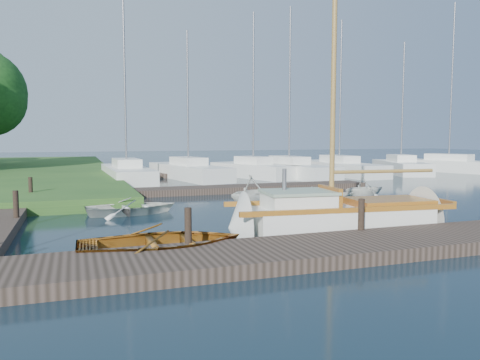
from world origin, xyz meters
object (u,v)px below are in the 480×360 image
object	(u,v)px
tender_a	(132,205)
marina_boat_0	(127,172)
mooring_post_1	(188,225)
marina_boat_3	(289,168)
tender_b	(254,189)
marina_boat_2	(253,169)
marina_boat_7	(449,164)
tender_c	(318,195)
sailboat	(343,219)
marina_boat_6	(401,166)
marina_boat_4	(339,167)
dinghy	(162,238)
mooring_post_2	(361,214)
tender_d	(365,186)
marina_boat_1	(188,170)
mooring_post_4	(16,204)
mooring_post_5	(31,187)

from	to	relation	value
tender_a	marina_boat_0	world-z (taller)	marina_boat_0
mooring_post_1	marina_boat_3	bearing A→B (deg)	58.66
tender_b	marina_boat_2	size ratio (longest dim) A/B	0.23
marina_boat_0	marina_boat_7	bearing A→B (deg)	-91.33
tender_a	marina_boat_7	size ratio (longest dim) A/B	0.24
mooring_post_1	marina_boat_3	size ratio (longest dim) A/B	0.07
tender_a	tender_c	world-z (taller)	tender_c
sailboat	marina_boat_6	size ratio (longest dim) A/B	1.02
marina_boat_7	tender_c	bearing A→B (deg)	102.17
marina_boat_3	marina_boat_4	size ratio (longest dim) A/B	1.05
marina_boat_0	marina_boat_7	xyz separation A→B (m)	(24.56, 0.19, 0.00)
dinghy	marina_boat_2	size ratio (longest dim) A/B	0.34
marina_boat_2	marina_boat_4	world-z (taller)	marina_boat_2
sailboat	dinghy	bearing A→B (deg)	-163.38
mooring_post_2	tender_d	bearing A→B (deg)	55.02
tender_b	marina_boat_1	world-z (taller)	marina_boat_1
dinghy	marina_boat_1	world-z (taller)	marina_boat_1
sailboat	tender_d	size ratio (longest dim) A/B	4.75
sailboat	marina_boat_7	distance (m)	26.79
tender_c	tender_d	world-z (taller)	tender_d
sailboat	mooring_post_4	bearing A→B (deg)	163.55
mooring_post_1	marina_boat_2	size ratio (longest dim) A/B	0.07
tender_c	marina_boat_7	distance (m)	22.44
mooring_post_4	tender_b	xyz separation A→B (m)	(8.12, 1.58, -0.03)
tender_a	tender_c	distance (m)	7.17
mooring_post_2	tender_a	bearing A→B (deg)	127.89
mooring_post_4	dinghy	world-z (taller)	mooring_post_4
mooring_post_2	marina_boat_2	world-z (taller)	marina_boat_2
mooring_post_1	mooring_post_2	xyz separation A→B (m)	(4.50, 0.00, 0.00)
dinghy	marina_boat_4	xyz separation A→B (m)	(16.00, 18.62, 0.18)
sailboat	marina_boat_0	world-z (taller)	marina_boat_0
marina_boat_6	marina_boat_7	distance (m)	4.61
tender_a	tender_d	xyz separation A→B (m)	(10.09, 0.85, 0.22)
tender_b	marina_boat_6	xyz separation A→B (m)	(16.43, 12.08, -0.10)
mooring_post_5	marina_boat_6	world-z (taller)	marina_boat_6
tender_b	marina_boat_6	size ratio (longest dim) A/B	0.26
mooring_post_5	tender_d	distance (m)	13.86
marina_boat_1	mooring_post_1	bearing A→B (deg)	155.65
dinghy	marina_boat_4	bearing A→B (deg)	-39.40
tender_a	marina_boat_1	size ratio (longest dim) A/B	0.33
mooring_post_4	dinghy	bearing A→B (deg)	-53.12
mooring_post_1	marina_boat_4	bearing A→B (deg)	50.80
tender_c	marina_boat_2	xyz separation A→B (m)	(2.32, 13.09, 0.18)
dinghy	tender_a	xyz separation A→B (m)	(0.02, 6.07, -0.06)
mooring_post_2	marina_boat_4	xyz separation A→B (m)	(10.98, 18.98, -0.13)
tender_b	marina_boat_3	xyz separation A→B (m)	(7.33, 12.23, -0.10)
marina_boat_2	tender_b	bearing A→B (deg)	141.53
mooring_post_4	marina_boat_3	xyz separation A→B (m)	(15.45, 13.81, -0.13)
tender_c	marina_boat_7	bearing A→B (deg)	-67.61
mooring_post_5	marina_boat_1	distance (m)	12.86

